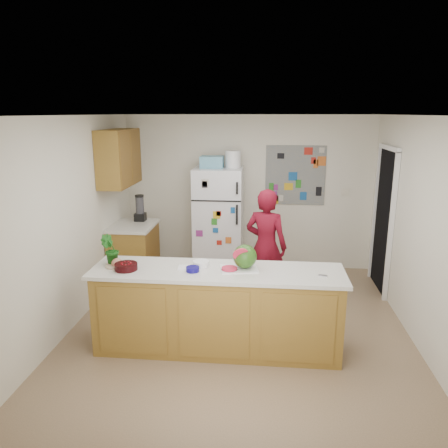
# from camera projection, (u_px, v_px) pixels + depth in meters

# --- Properties ---
(floor) EXTENTS (4.00, 4.50, 0.02)m
(floor) POSITION_uv_depth(u_px,v_px,m) (238.00, 328.00, 5.30)
(floor) COLOR brown
(floor) RESTS_ON ground
(wall_back) EXTENTS (4.00, 0.02, 2.50)m
(wall_back) POSITION_uv_depth(u_px,v_px,m) (248.00, 193.00, 7.16)
(wall_back) COLOR beige
(wall_back) RESTS_ON ground
(wall_left) EXTENTS (0.02, 4.50, 2.50)m
(wall_left) POSITION_uv_depth(u_px,v_px,m) (71.00, 224.00, 5.18)
(wall_left) COLOR beige
(wall_left) RESTS_ON ground
(wall_right) EXTENTS (0.02, 4.50, 2.50)m
(wall_right) POSITION_uv_depth(u_px,v_px,m) (422.00, 233.00, 4.79)
(wall_right) COLOR beige
(wall_right) RESTS_ON ground
(ceiling) EXTENTS (4.00, 4.50, 0.02)m
(ceiling) POSITION_uv_depth(u_px,v_px,m) (240.00, 114.00, 4.67)
(ceiling) COLOR white
(ceiling) RESTS_ON wall_back
(doorway) EXTENTS (0.03, 0.85, 2.04)m
(doorway) POSITION_uv_depth(u_px,v_px,m) (384.00, 221.00, 6.25)
(doorway) COLOR black
(doorway) RESTS_ON ground
(peninsula_base) EXTENTS (2.60, 0.62, 0.88)m
(peninsula_base) POSITION_uv_depth(u_px,v_px,m) (217.00, 311.00, 4.72)
(peninsula_base) COLOR brown
(peninsula_base) RESTS_ON floor
(peninsula_top) EXTENTS (2.68, 0.70, 0.04)m
(peninsula_top) POSITION_uv_depth(u_px,v_px,m) (217.00, 271.00, 4.61)
(peninsula_top) COLOR silver
(peninsula_top) RESTS_ON peninsula_base
(side_counter_base) EXTENTS (0.60, 0.80, 0.86)m
(side_counter_base) POSITION_uv_depth(u_px,v_px,m) (134.00, 254.00, 6.65)
(side_counter_base) COLOR brown
(side_counter_base) RESTS_ON floor
(side_counter_top) EXTENTS (0.64, 0.84, 0.04)m
(side_counter_top) POSITION_uv_depth(u_px,v_px,m) (133.00, 226.00, 6.54)
(side_counter_top) COLOR silver
(side_counter_top) RESTS_ON side_counter_base
(upper_cabinets) EXTENTS (0.35, 1.00, 0.80)m
(upper_cabinets) POSITION_uv_depth(u_px,v_px,m) (119.00, 158.00, 6.25)
(upper_cabinets) COLOR brown
(upper_cabinets) RESTS_ON wall_left
(refrigerator) EXTENTS (0.75, 0.70, 1.70)m
(refrigerator) POSITION_uv_depth(u_px,v_px,m) (219.00, 221.00, 6.94)
(refrigerator) COLOR silver
(refrigerator) RESTS_ON floor
(fridge_top_bin) EXTENTS (0.35, 0.28, 0.18)m
(fridge_top_bin) POSITION_uv_depth(u_px,v_px,m) (212.00, 162.00, 6.71)
(fridge_top_bin) COLOR #5999B2
(fridge_top_bin) RESTS_ON refrigerator
(photo_collage) EXTENTS (0.95, 0.01, 0.95)m
(photo_collage) POSITION_uv_depth(u_px,v_px,m) (295.00, 175.00, 6.99)
(photo_collage) COLOR slate
(photo_collage) RESTS_ON wall_back
(person) EXTENTS (0.66, 0.54, 1.57)m
(person) POSITION_uv_depth(u_px,v_px,m) (266.00, 246.00, 5.86)
(person) COLOR maroon
(person) RESTS_ON floor
(blender_appliance) EXTENTS (0.13, 0.13, 0.38)m
(blender_appliance) POSITION_uv_depth(u_px,v_px,m) (140.00, 209.00, 6.72)
(blender_appliance) COLOR black
(blender_appliance) RESTS_ON side_counter_top
(cutting_board) EXTENTS (0.44, 0.36, 0.01)m
(cutting_board) POSITION_uv_depth(u_px,v_px,m) (239.00, 269.00, 4.62)
(cutting_board) COLOR silver
(cutting_board) RESTS_ON peninsula_top
(watermelon) EXTENTS (0.25, 0.25, 0.25)m
(watermelon) POSITION_uv_depth(u_px,v_px,m) (245.00, 256.00, 4.60)
(watermelon) COLOR #1E5216
(watermelon) RESTS_ON cutting_board
(watermelon_slice) EXTENTS (0.16, 0.16, 0.02)m
(watermelon_slice) POSITION_uv_depth(u_px,v_px,m) (229.00, 268.00, 4.57)
(watermelon_slice) COLOR red
(watermelon_slice) RESTS_ON cutting_board
(cherry_bowl) EXTENTS (0.25, 0.25, 0.07)m
(cherry_bowl) POSITION_uv_depth(u_px,v_px,m) (126.00, 267.00, 4.59)
(cherry_bowl) COLOR black
(cherry_bowl) RESTS_ON peninsula_top
(white_bowl) EXTENTS (0.22, 0.22, 0.06)m
(white_bowl) POSITION_uv_depth(u_px,v_px,m) (201.00, 264.00, 4.70)
(white_bowl) COLOR white
(white_bowl) RESTS_ON peninsula_top
(cobalt_bowl) EXTENTS (0.14, 0.14, 0.05)m
(cobalt_bowl) POSITION_uv_depth(u_px,v_px,m) (193.00, 269.00, 4.55)
(cobalt_bowl) COLOR #0D075B
(cobalt_bowl) RESTS_ON peninsula_top
(plate) EXTENTS (0.26, 0.26, 0.02)m
(plate) POSITION_uv_depth(u_px,v_px,m) (117.00, 266.00, 4.70)
(plate) COLOR #B5A78E
(plate) RESTS_ON peninsula_top
(paper_towel) EXTENTS (0.17, 0.16, 0.02)m
(paper_towel) POSITION_uv_depth(u_px,v_px,m) (186.00, 268.00, 4.63)
(paper_towel) COLOR white
(paper_towel) RESTS_ON peninsula_top
(keys) EXTENTS (0.09, 0.06, 0.01)m
(keys) POSITION_uv_depth(u_px,v_px,m) (323.00, 276.00, 4.42)
(keys) COLOR gray
(keys) RESTS_ON peninsula_top
(potted_plant) EXTENTS (0.23, 0.21, 0.34)m
(potted_plant) POSITION_uv_depth(u_px,v_px,m) (110.00, 250.00, 4.72)
(potted_plant) COLOR #103F15
(potted_plant) RESTS_ON peninsula_top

